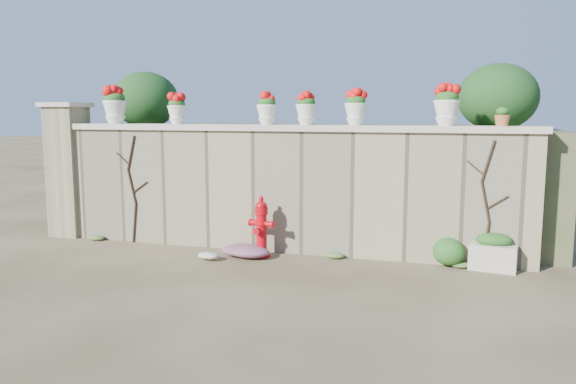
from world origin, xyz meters
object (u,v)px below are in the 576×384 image
(fire_hydrant, at_px, (261,227))
(urn_pot_0, at_px, (115,105))
(terracotta_pot, at_px, (502,118))
(planter_box, at_px, (493,253))

(fire_hydrant, bearing_deg, urn_pot_0, -179.87)
(fire_hydrant, height_order, terracotta_pot, terracotta_pot)
(planter_box, relative_size, terracotta_pot, 2.67)
(planter_box, bearing_deg, terracotta_pot, 89.78)
(planter_box, distance_m, terracotta_pot, 1.99)
(urn_pot_0, distance_m, terracotta_pot, 6.51)
(urn_pot_0, xyz_separation_m, terracotta_pot, (6.50, 0.00, -0.20))
(fire_hydrant, xyz_separation_m, planter_box, (3.51, 0.28, -0.24))
(fire_hydrant, bearing_deg, planter_box, 14.78)
(terracotta_pot, bearing_deg, urn_pot_0, 180.00)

